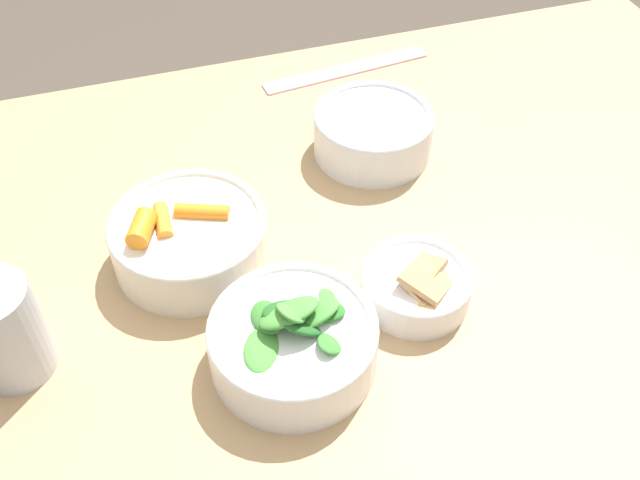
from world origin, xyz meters
name	(u,v)px	position (x,y,z in m)	size (l,w,h in m)	color
dining_table	(356,297)	(0.00, 0.00, 0.63)	(1.25, 0.81, 0.75)	tan
bowl_carrots	(189,237)	(-0.19, 0.02, 0.78)	(0.17, 0.17, 0.08)	silver
bowl_greens	(294,340)	(-0.12, -0.14, 0.78)	(0.16, 0.16, 0.09)	white
bowl_beans_hotdog	(373,133)	(0.07, 0.14, 0.78)	(0.15, 0.15, 0.06)	silver
bowl_cookies	(417,284)	(0.02, -0.11, 0.77)	(0.11, 0.11, 0.05)	white
ruler	(346,70)	(0.10, 0.33, 0.75)	(0.26, 0.05, 0.00)	#EFB7C6
cup	(3,331)	(-0.38, -0.07, 0.80)	(0.07, 0.07, 0.11)	#B2B7C1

